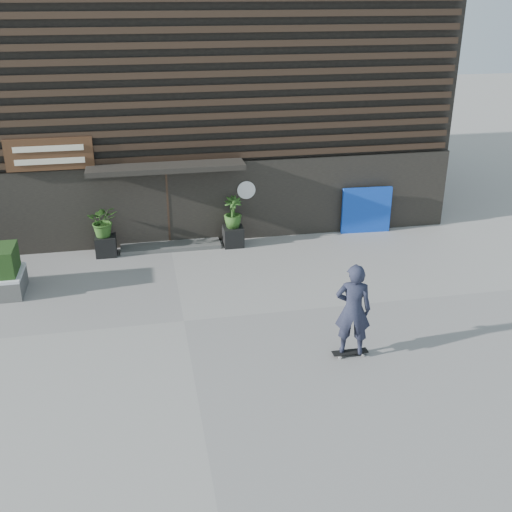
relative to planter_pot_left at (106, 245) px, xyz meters
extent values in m
plane|color=gray|center=(1.90, -4.40, -0.30)|extent=(80.00, 80.00, 0.00)
cube|color=#494946|center=(1.90, 0.20, -0.24)|extent=(3.00, 0.80, 0.12)
cube|color=black|center=(0.00, 0.00, 0.00)|extent=(0.60, 0.60, 0.60)
imported|color=#2D591E|center=(0.00, 0.00, 0.78)|extent=(0.86, 0.75, 0.96)
cube|color=black|center=(3.80, 0.00, 0.00)|extent=(0.60, 0.60, 0.60)
imported|color=#2D591E|center=(3.80, 0.00, 0.78)|extent=(0.54, 0.54, 0.96)
cube|color=#0D37B5|center=(8.16, 0.30, 0.45)|extent=(1.60, 0.20, 1.49)
cube|color=black|center=(1.90, 5.60, 3.70)|extent=(18.00, 10.00, 8.00)
cube|color=black|center=(1.90, 0.54, 0.95)|extent=(18.00, 0.12, 2.50)
cube|color=#38281E|center=(1.90, 0.48, 2.40)|extent=(17.60, 0.08, 0.18)
cube|color=#38281E|center=(1.90, 0.48, 2.79)|extent=(17.60, 0.08, 0.18)
cube|color=#38281E|center=(1.90, 0.48, 3.18)|extent=(17.60, 0.08, 0.18)
cube|color=#38281E|center=(1.90, 0.48, 3.58)|extent=(17.60, 0.08, 0.18)
cube|color=#38281E|center=(1.90, 0.48, 3.97)|extent=(17.60, 0.08, 0.18)
cube|color=#38281E|center=(1.90, 0.48, 4.36)|extent=(17.60, 0.08, 0.18)
cube|color=#38281E|center=(1.90, 0.48, 4.75)|extent=(17.60, 0.08, 0.18)
cube|color=#38281E|center=(1.90, 0.48, 5.15)|extent=(17.60, 0.08, 0.18)
cube|color=#38281E|center=(1.90, 0.48, 5.54)|extent=(17.60, 0.08, 0.18)
cube|color=#38281E|center=(1.90, 0.48, 5.93)|extent=(17.60, 0.08, 0.18)
cube|color=#38281E|center=(1.90, 0.48, 6.32)|extent=(17.60, 0.08, 0.18)
cube|color=black|center=(1.90, 0.10, 2.25)|extent=(4.50, 1.00, 0.15)
cube|color=black|center=(1.90, 0.70, 0.85)|extent=(2.40, 0.30, 2.30)
cube|color=#38281E|center=(1.90, 0.52, 0.85)|extent=(0.06, 0.10, 2.30)
cube|color=#472B19|center=(-1.30, 0.40, 2.70)|extent=(2.40, 0.10, 0.90)
cube|color=beige|center=(-1.30, 0.33, 2.88)|extent=(1.90, 0.02, 0.16)
cube|color=beige|center=(-1.30, 0.33, 2.52)|extent=(1.90, 0.02, 0.16)
cylinder|color=white|center=(4.30, 0.46, 1.30)|extent=(0.56, 0.03, 0.56)
cube|color=black|center=(5.29, -6.58, -0.21)|extent=(0.78, 0.20, 0.02)
cylinder|color=beige|center=(5.03, -6.68, -0.27)|extent=(0.06, 0.03, 0.06)
cylinder|color=#ADADA8|center=(5.03, -6.48, -0.27)|extent=(0.06, 0.03, 0.06)
cylinder|color=#A3A39E|center=(5.55, -6.68, -0.27)|extent=(0.06, 0.03, 0.06)
cylinder|color=#BCBBB6|center=(5.55, -6.48, -0.27)|extent=(0.06, 0.03, 0.06)
imported|color=#1A1E30|center=(5.29, -6.58, 0.82)|extent=(0.87, 0.70, 2.06)
camera|label=1|loc=(1.12, -17.34, 7.02)|focal=43.39mm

